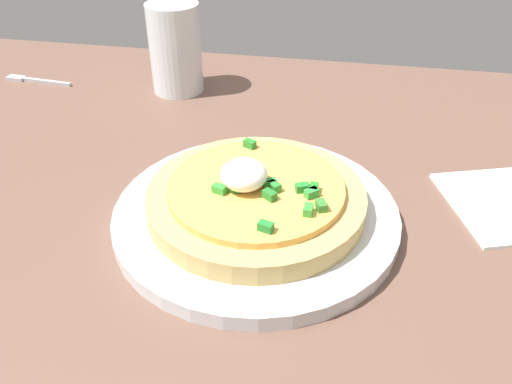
# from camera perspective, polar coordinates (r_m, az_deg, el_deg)

# --- Properties ---
(dining_table) EXTENTS (1.13, 0.73, 0.03)m
(dining_table) POSITION_cam_1_polar(r_m,az_deg,el_deg) (0.61, -3.62, 0.93)
(dining_table) COLOR brown
(dining_table) RESTS_ON ground
(plate) EXTENTS (0.28, 0.28, 0.02)m
(plate) POSITION_cam_1_polar(r_m,az_deg,el_deg) (0.52, -0.00, -2.50)
(plate) COLOR silver
(plate) RESTS_ON dining_table
(pizza) EXTENTS (0.21, 0.21, 0.06)m
(pizza) POSITION_cam_1_polar(r_m,az_deg,el_deg) (0.51, -0.04, -0.52)
(pizza) COLOR tan
(pizza) RESTS_ON plate
(cup_far) EXTENTS (0.08, 0.08, 0.13)m
(cup_far) POSITION_cam_1_polar(r_m,az_deg,el_deg) (0.79, -8.76, 14.77)
(cup_far) COLOR silver
(cup_far) RESTS_ON dining_table
(fork) EXTENTS (0.11, 0.02, 0.01)m
(fork) POSITION_cam_1_polar(r_m,az_deg,el_deg) (0.90, -23.19, 11.19)
(fork) COLOR #B7B7BC
(fork) RESTS_ON dining_table
(napkin) EXTENTS (0.16, 0.16, 0.00)m
(napkin) POSITION_cam_1_polar(r_m,az_deg,el_deg) (0.61, 26.16, -1.17)
(napkin) COLOR white
(napkin) RESTS_ON dining_table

